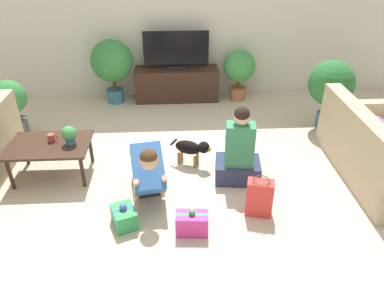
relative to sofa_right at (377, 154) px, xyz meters
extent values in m
plane|color=beige|center=(-2.40, 0.06, -0.29)|extent=(16.00, 16.00, 0.00)
cube|color=beige|center=(-2.40, 2.69, 1.01)|extent=(8.40, 0.06, 2.60)
cube|color=tan|center=(0.05, 0.00, -0.08)|extent=(0.88, 1.81, 0.41)
cube|color=tan|center=(-0.29, 0.00, 0.33)|extent=(0.20, 1.81, 0.42)
cube|color=tan|center=(0.05, 0.82, 0.01)|extent=(0.88, 0.16, 0.59)
cube|color=#9E4293|center=(-0.09, 0.00, 0.28)|extent=(0.18, 0.34, 0.32)
cube|color=#382319|center=(-3.86, 0.21, 0.13)|extent=(0.93, 0.64, 0.03)
cylinder|color=#382319|center=(-4.26, -0.05, -0.09)|extent=(0.04, 0.04, 0.40)
cylinder|color=#382319|center=(-3.45, -0.05, -0.09)|extent=(0.04, 0.04, 0.40)
cylinder|color=#382319|center=(-4.26, 0.47, -0.09)|extent=(0.04, 0.04, 0.40)
cylinder|color=#382319|center=(-3.45, 0.47, -0.09)|extent=(0.04, 0.04, 0.40)
cube|color=#382319|center=(-2.32, 2.41, -0.01)|extent=(1.40, 0.42, 0.55)
cube|color=black|center=(-2.32, 2.41, 0.29)|extent=(0.37, 0.20, 0.05)
cube|color=black|center=(-2.32, 2.41, 0.60)|extent=(1.07, 0.03, 0.57)
cylinder|color=#4C4C51|center=(-4.66, 1.28, -0.17)|extent=(0.33, 0.33, 0.23)
cylinder|color=brown|center=(-4.66, 1.28, 0.01)|extent=(0.06, 0.06, 0.14)
sphere|color=#337F3D|center=(-4.66, 1.28, 0.29)|extent=(0.48, 0.48, 0.48)
cylinder|color=#336B84|center=(-3.37, 2.36, -0.18)|extent=(0.28, 0.28, 0.23)
cylinder|color=brown|center=(-3.37, 2.36, 0.04)|extent=(0.05, 0.05, 0.20)
sphere|color=#337F3D|center=(-3.37, 2.36, 0.43)|extent=(0.68, 0.68, 0.68)
cylinder|color=#A36042|center=(-1.27, 2.36, -0.19)|extent=(0.28, 0.28, 0.21)
cylinder|color=brown|center=(-1.27, 2.36, 0.00)|extent=(0.05, 0.05, 0.16)
sphere|color=#3D8E47|center=(-1.27, 2.36, 0.30)|extent=(0.53, 0.53, 0.53)
cylinder|color=#336B84|center=(-0.15, 1.25, -0.18)|extent=(0.25, 0.25, 0.23)
cylinder|color=brown|center=(-0.15, 1.25, 0.03)|extent=(0.05, 0.05, 0.19)
sphere|color=#286B33|center=(-0.15, 1.25, 0.41)|extent=(0.65, 0.65, 0.65)
cube|color=#23232D|center=(-2.73, -0.09, -0.15)|extent=(0.36, 0.48, 0.28)
cube|color=#3366AD|center=(-2.68, -0.38, 0.15)|extent=(0.40, 0.57, 0.48)
sphere|color=tan|center=(-2.65, -0.57, 0.38)|extent=(0.19, 0.19, 0.19)
sphere|color=#472D19|center=(-2.65, -0.57, 0.41)|extent=(0.18, 0.18, 0.18)
cylinder|color=tan|center=(-2.81, -0.50, -0.04)|extent=(0.11, 0.29, 0.43)
cylinder|color=tan|center=(-2.52, -0.45, -0.04)|extent=(0.11, 0.29, 0.43)
cube|color=#283351|center=(-1.66, 0.01, -0.17)|extent=(0.56, 0.46, 0.24)
cube|color=#338456|center=(-1.66, -0.05, 0.21)|extent=(0.34, 0.24, 0.52)
sphere|color=beige|center=(-1.66, -0.04, 0.55)|extent=(0.19, 0.19, 0.19)
sphere|color=black|center=(-1.66, -0.05, 0.59)|extent=(0.17, 0.17, 0.17)
cylinder|color=beige|center=(-1.51, 0.14, 0.13)|extent=(0.09, 0.26, 0.06)
cylinder|color=beige|center=(-1.77, 0.17, 0.13)|extent=(0.09, 0.26, 0.06)
ellipsoid|color=black|center=(-2.23, 0.36, -0.05)|extent=(0.37, 0.28, 0.17)
sphere|color=black|center=(-2.04, 0.27, 0.00)|extent=(0.15, 0.15, 0.15)
sphere|color=olive|center=(-1.99, 0.25, -0.02)|extent=(0.07, 0.07, 0.07)
cylinder|color=black|center=(-2.40, 0.44, -0.01)|extent=(0.10, 0.06, 0.11)
cylinder|color=olive|center=(-2.15, 0.27, -0.21)|extent=(0.04, 0.04, 0.16)
cylinder|color=olive|center=(-2.11, 0.35, -0.21)|extent=(0.04, 0.04, 0.16)
cylinder|color=olive|center=(-2.34, 0.36, -0.21)|extent=(0.04, 0.04, 0.16)
cylinder|color=olive|center=(-2.31, 0.44, -0.21)|extent=(0.04, 0.04, 0.16)
cube|color=#2D934C|center=(-2.92, -0.73, -0.19)|extent=(0.30, 0.34, 0.20)
cube|color=#3D51BC|center=(-2.92, -0.73, -0.19)|extent=(0.21, 0.11, 0.20)
sphere|color=#3D51BC|center=(-2.92, -0.73, -0.07)|extent=(0.08, 0.08, 0.08)
cube|color=#CC3389|center=(-2.25, -0.87, -0.18)|extent=(0.33, 0.20, 0.22)
cube|color=#2D934C|center=(-2.25, -0.87, -0.18)|extent=(0.32, 0.05, 0.22)
sphere|color=#2D934C|center=(-2.25, -0.87, -0.04)|extent=(0.06, 0.06, 0.06)
cube|color=red|center=(-1.54, -0.63, -0.09)|extent=(0.30, 0.21, 0.41)
torus|color=#4C3823|center=(-1.54, -0.63, 0.14)|extent=(0.21, 0.21, 0.01)
cylinder|color=#B23D38|center=(-3.84, 0.28, 0.19)|extent=(0.08, 0.08, 0.09)
torus|color=#B23D38|center=(-3.79, 0.28, 0.19)|extent=(0.06, 0.01, 0.06)
cylinder|color=#336B84|center=(-3.60, 0.20, 0.18)|extent=(0.11, 0.11, 0.07)
sphere|color=#3D8E47|center=(-3.60, 0.20, 0.28)|extent=(0.17, 0.17, 0.17)
camera|label=1|loc=(-2.40, -3.63, 2.35)|focal=35.00mm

